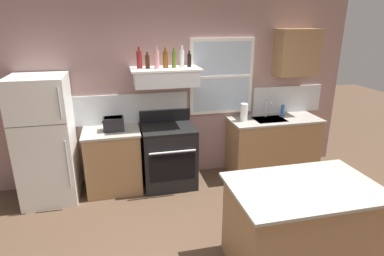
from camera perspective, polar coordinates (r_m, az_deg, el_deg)
back_wall at (r=4.91m, az=-1.85°, el=6.62°), size 5.40×0.11×2.70m
refrigerator at (r=4.69m, az=-24.56°, el=-2.02°), size 0.70×0.72×1.72m
counter_left_of_stove at (r=4.79m, az=-13.76°, el=-5.56°), size 0.79×0.63×0.91m
toaster at (r=4.59m, az=-13.74°, el=0.76°), size 0.30×0.20×0.19m
stove_range at (r=4.80m, az=-4.16°, el=-4.88°), size 0.76×0.69×1.09m
range_hood_shelf at (r=4.56m, az=-4.71°, el=9.07°), size 0.96×0.52×0.24m
bottle_red_label_wine at (r=4.52m, az=-9.33°, el=11.93°), size 0.07×0.07×0.29m
bottle_brown_stout at (r=4.52m, az=-7.90°, el=11.62°), size 0.06×0.06×0.22m
bottle_rose_pink at (r=4.47m, az=-6.28°, el=12.04°), size 0.07×0.07×0.30m
bottle_amber_wine at (r=4.53m, az=-4.74°, el=12.04°), size 0.07×0.07×0.27m
bottle_olive_oil_square at (r=4.53m, az=-3.21°, el=12.08°), size 0.06×0.06×0.27m
bottle_clear_tall at (r=4.58m, az=-1.80°, el=12.30°), size 0.06×0.06×0.30m
bottle_balsamic_dark at (r=4.60m, az=-0.49°, el=11.94°), size 0.06×0.06×0.22m
counter_right_with_sink at (r=5.34m, az=14.08°, el=-2.98°), size 1.43×0.63×0.91m
sink_faucet at (r=5.19m, az=13.16°, el=3.74°), size 0.03×0.17×0.28m
paper_towel_roll at (r=4.94m, az=9.20°, el=2.78°), size 0.11×0.11×0.27m
dish_soap_bottle at (r=5.34m, az=15.78°, el=3.01°), size 0.06×0.06×0.18m
kitchen_island at (r=3.46m, az=18.61°, el=-16.29°), size 1.40×0.90×0.91m
upper_cabinet_right at (r=5.30m, az=18.09°, el=12.61°), size 0.64×0.32×0.70m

